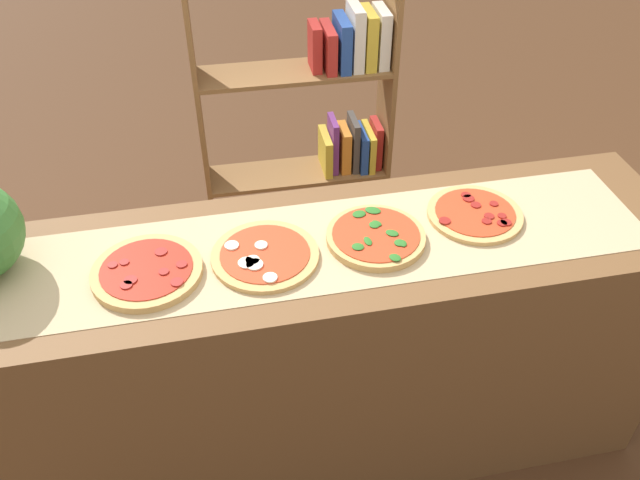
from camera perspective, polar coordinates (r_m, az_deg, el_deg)
ground_plane at (r=2.60m, az=0.00°, el=-16.52°), size 12.00×12.00×0.00m
counter at (r=2.22m, az=0.00°, el=-9.77°), size 2.20×0.57×0.94m
parchment_paper at (r=1.89m, az=0.00°, el=-0.44°), size 1.92×0.40×0.00m
pizza_pepperoni_0 at (r=1.85m, az=-14.73°, el=-2.65°), size 0.30×0.30×0.03m
pizza_mozzarella_1 at (r=1.85m, az=-4.81°, el=-1.34°), size 0.30×0.30×0.02m
pizza_spinach_2 at (r=1.90m, az=4.84°, el=0.29°), size 0.29×0.29×0.03m
pizza_pepperoni_3 at (r=2.04m, az=13.25°, el=2.22°), size 0.29×0.29×0.02m
bookshelf at (r=2.89m, az=0.14°, el=9.61°), size 0.81×0.24×1.48m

